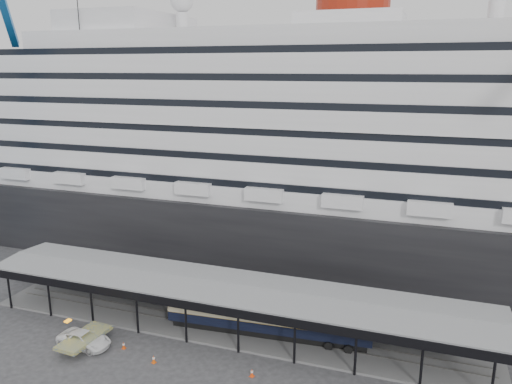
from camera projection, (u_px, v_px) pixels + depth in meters
The scene contains 8 objects.
ground at pixel (208, 352), 50.09m from camera, with size 200.00×200.00×0.00m, color #313133.
cruise_ship at pixel (294, 132), 74.94m from camera, with size 130.00×30.00×43.90m.
platform_canopy at pixel (227, 308), 54.10m from camera, with size 56.00×9.18×5.30m.
port_truck at pixel (84, 339), 50.85m from camera, with size 2.60×5.65×1.57m, color white.
pullman_carriage at pixel (268, 313), 52.55m from camera, with size 21.92×4.31×21.38m.
traffic_cone_left at pixel (124, 345), 50.56m from camera, with size 0.44×0.44×0.75m.
traffic_cone_mid at pixel (154, 359), 48.11m from camera, with size 0.51×0.51×0.80m.
traffic_cone_right at pixel (252, 373), 45.99m from camera, with size 0.50×0.50×0.79m.
Camera 1 is at (19.16, -40.65, 27.76)m, focal length 35.00 mm.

